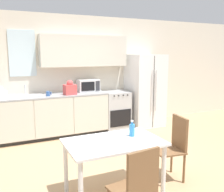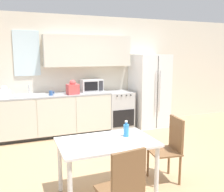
{
  "view_description": "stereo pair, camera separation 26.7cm",
  "coord_description": "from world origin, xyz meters",
  "px_view_note": "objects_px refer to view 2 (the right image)",
  "views": [
    {
      "loc": [
        -1.57,
        -3.55,
        1.82
      ],
      "look_at": [
        0.32,
        0.55,
        1.05
      ],
      "focal_mm": 40.0,
      "sensor_mm": 36.0,
      "label": 1
    },
    {
      "loc": [
        -1.33,
        -3.66,
        1.82
      ],
      "look_at": [
        0.32,
        0.55,
        1.05
      ],
      "focal_mm": 40.0,
      "sensor_mm": 36.0,
      "label": 2
    }
  ],
  "objects_px": {
    "microwave": "(92,85)",
    "coffee_mug": "(51,93)",
    "dining_chair_near": "(124,186)",
    "drink_bottle": "(126,130)",
    "dining_table": "(107,149)",
    "dining_chair_side": "(170,145)",
    "refrigerator": "(149,91)",
    "oven_range": "(119,110)"
  },
  "relations": [
    {
      "from": "oven_range",
      "to": "drink_bottle",
      "type": "distance_m",
      "value": 2.83
    },
    {
      "from": "refrigerator",
      "to": "coffee_mug",
      "type": "distance_m",
      "value": 2.44
    },
    {
      "from": "oven_range",
      "to": "dining_chair_side",
      "type": "distance_m",
      "value": 2.68
    },
    {
      "from": "coffee_mug",
      "to": "dining_chair_near",
      "type": "distance_m",
      "value": 3.35
    },
    {
      "from": "microwave",
      "to": "dining_table",
      "type": "relative_size",
      "value": 0.41
    },
    {
      "from": "dining_chair_side",
      "to": "drink_bottle",
      "type": "xyz_separation_m",
      "value": [
        -0.68,
        0.04,
        0.28
      ]
    },
    {
      "from": "refrigerator",
      "to": "drink_bottle",
      "type": "height_order",
      "value": "refrigerator"
    },
    {
      "from": "refrigerator",
      "to": "coffee_mug",
      "type": "relative_size",
      "value": 16.38
    },
    {
      "from": "dining_table",
      "to": "dining_chair_near",
      "type": "bearing_deg",
      "value": -97.39
    },
    {
      "from": "coffee_mug",
      "to": "drink_bottle",
      "type": "height_order",
      "value": "coffee_mug"
    },
    {
      "from": "refrigerator",
      "to": "dining_table",
      "type": "xyz_separation_m",
      "value": [
        -2.11,
        -2.63,
        -0.27
      ]
    },
    {
      "from": "oven_range",
      "to": "dining_chair_near",
      "type": "height_order",
      "value": "dining_chair_near"
    },
    {
      "from": "dining_chair_side",
      "to": "drink_bottle",
      "type": "distance_m",
      "value": 0.74
    },
    {
      "from": "dining_table",
      "to": "dining_chair_side",
      "type": "height_order",
      "value": "dining_chair_side"
    },
    {
      "from": "coffee_mug",
      "to": "dining_chair_side",
      "type": "xyz_separation_m",
      "value": [
        1.31,
        -2.52,
        -0.45
      ]
    },
    {
      "from": "microwave",
      "to": "dining_table",
      "type": "distance_m",
      "value": 2.93
    },
    {
      "from": "dining_chair_side",
      "to": "drink_bottle",
      "type": "height_order",
      "value": "drink_bottle"
    },
    {
      "from": "oven_range",
      "to": "dining_chair_near",
      "type": "xyz_separation_m",
      "value": [
        -1.4,
        -3.46,
        0.08
      ]
    },
    {
      "from": "refrigerator",
      "to": "drink_bottle",
      "type": "xyz_separation_m",
      "value": [
        -1.81,
        -2.55,
        -0.08
      ]
    },
    {
      "from": "oven_range",
      "to": "refrigerator",
      "type": "relative_size",
      "value": 0.51
    },
    {
      "from": "microwave",
      "to": "coffee_mug",
      "type": "height_order",
      "value": "microwave"
    },
    {
      "from": "oven_range",
      "to": "coffee_mug",
      "type": "xyz_separation_m",
      "value": [
        -1.62,
        -0.14,
        0.53
      ]
    },
    {
      "from": "drink_bottle",
      "to": "refrigerator",
      "type": "bearing_deg",
      "value": 54.75
    },
    {
      "from": "dining_chair_side",
      "to": "dining_table",
      "type": "bearing_deg",
      "value": 99.63
    },
    {
      "from": "oven_range",
      "to": "coffee_mug",
      "type": "height_order",
      "value": "coffee_mug"
    },
    {
      "from": "microwave",
      "to": "dining_chair_side",
      "type": "height_order",
      "value": "microwave"
    },
    {
      "from": "coffee_mug",
      "to": "dining_chair_near",
      "type": "bearing_deg",
      "value": -86.07
    },
    {
      "from": "microwave",
      "to": "coffee_mug",
      "type": "distance_m",
      "value": 1.02
    },
    {
      "from": "oven_range",
      "to": "drink_bottle",
      "type": "height_order",
      "value": "drink_bottle"
    },
    {
      "from": "microwave",
      "to": "dining_chair_near",
      "type": "relative_size",
      "value": 0.53
    },
    {
      "from": "coffee_mug",
      "to": "dining_chair_near",
      "type": "xyz_separation_m",
      "value": [
        0.23,
        -3.31,
        -0.45
      ]
    },
    {
      "from": "coffee_mug",
      "to": "dining_table",
      "type": "xyz_separation_m",
      "value": [
        0.33,
        -2.56,
        -0.36
      ]
    },
    {
      "from": "refrigerator",
      "to": "dining_chair_side",
      "type": "distance_m",
      "value": 2.85
    },
    {
      "from": "drink_bottle",
      "to": "microwave",
      "type": "bearing_deg",
      "value": 82.73
    },
    {
      "from": "coffee_mug",
      "to": "dining_chair_side",
      "type": "bearing_deg",
      "value": -62.6
    },
    {
      "from": "coffee_mug",
      "to": "dining_chair_near",
      "type": "relative_size",
      "value": 0.12
    },
    {
      "from": "oven_range",
      "to": "dining_chair_near",
      "type": "relative_size",
      "value": 0.98
    },
    {
      "from": "refrigerator",
      "to": "dining_chair_near",
      "type": "relative_size",
      "value": 1.93
    },
    {
      "from": "drink_bottle",
      "to": "oven_range",
      "type": "bearing_deg",
      "value": 69.21
    },
    {
      "from": "oven_range",
      "to": "drink_bottle",
      "type": "bearing_deg",
      "value": -110.79
    },
    {
      "from": "refrigerator",
      "to": "microwave",
      "type": "xyz_separation_m",
      "value": [
        -1.45,
        0.19,
        0.18
      ]
    },
    {
      "from": "dining_table",
      "to": "dining_chair_side",
      "type": "xyz_separation_m",
      "value": [
        0.98,
        0.03,
        -0.09
      ]
    }
  ]
}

